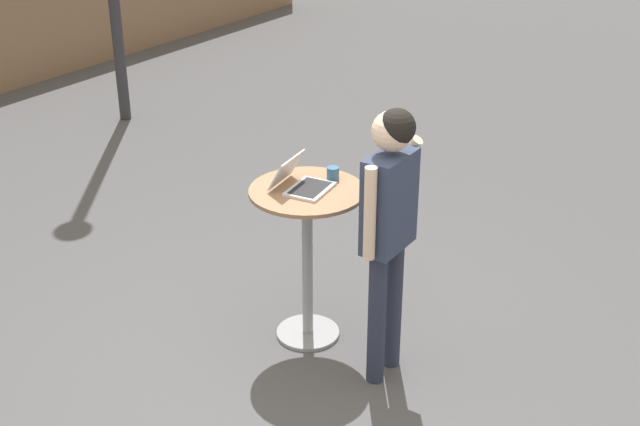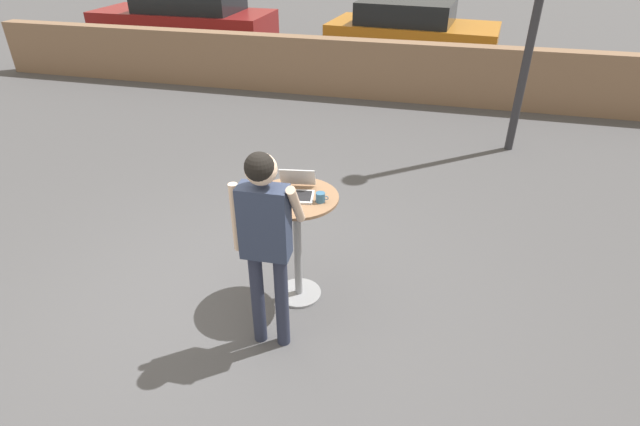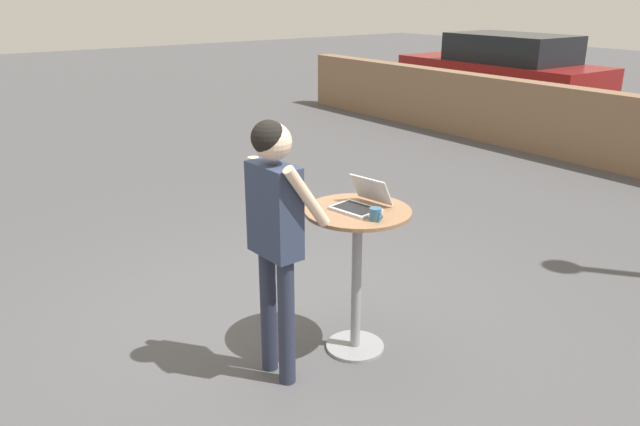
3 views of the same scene
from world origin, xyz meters
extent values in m
plane|color=#4C4C4F|center=(0.00, 0.00, 0.00)|extent=(50.00, 50.00, 0.00)
cylinder|color=gray|center=(0.50, 0.26, 0.01)|extent=(0.42, 0.42, 0.03)
cylinder|color=gray|center=(0.50, 0.26, 0.54)|extent=(0.07, 0.07, 1.03)
cylinder|color=#8C6647|center=(0.50, 0.26, 1.06)|extent=(0.73, 0.73, 0.02)
cube|color=silver|center=(0.50, 0.24, 1.09)|extent=(0.34, 0.27, 0.02)
cube|color=black|center=(0.50, 0.24, 1.10)|extent=(0.30, 0.22, 0.00)
cube|color=silver|center=(0.47, 0.40, 1.19)|extent=(0.32, 0.16, 0.19)
cube|color=white|center=(0.47, 0.39, 1.19)|extent=(0.29, 0.14, 0.17)
cylinder|color=#336084|center=(0.72, 0.22, 1.12)|extent=(0.08, 0.08, 0.08)
torus|color=#336084|center=(0.77, 0.22, 1.12)|extent=(0.04, 0.01, 0.04)
cylinder|color=#282D42|center=(0.34, -0.38, 0.45)|extent=(0.11, 0.11, 0.89)
cylinder|color=#282D42|center=(0.54, -0.37, 0.45)|extent=(0.11, 0.11, 0.89)
cube|color=#2D3851|center=(0.44, -0.37, 1.19)|extent=(0.38, 0.20, 0.59)
sphere|color=beige|center=(0.44, -0.37, 1.62)|extent=(0.23, 0.23, 0.23)
sphere|color=black|center=(0.44, -0.40, 1.65)|extent=(0.21, 0.21, 0.21)
cylinder|color=beige|center=(0.22, -0.38, 1.20)|extent=(0.07, 0.07, 0.56)
cylinder|color=beige|center=(0.66, -0.28, 1.32)|extent=(0.09, 0.33, 0.43)
camera|label=1|loc=(-3.53, -2.76, 3.40)|focal=50.00mm
camera|label=2|loc=(1.60, -3.28, 3.14)|focal=28.00mm
camera|label=3|loc=(3.54, -2.31, 2.48)|focal=35.00mm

